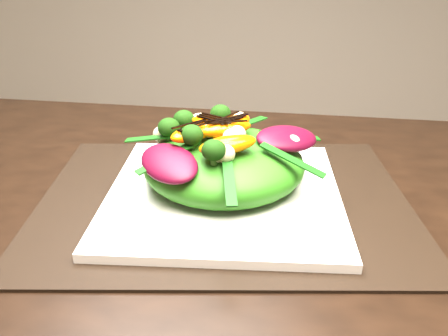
# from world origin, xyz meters

# --- Properties ---
(dining_table) EXTENTS (1.60, 0.90, 0.75)m
(dining_table) POSITION_xyz_m (0.00, 0.00, 0.73)
(dining_table) COLOR black
(dining_table) RESTS_ON floor
(placemat) EXTENTS (0.50, 0.41, 0.00)m
(placemat) POSITION_xyz_m (-0.16, 0.11, 0.75)
(placemat) COLOR black
(placemat) RESTS_ON dining_table
(plate_base) EXTENTS (0.31, 0.31, 0.01)m
(plate_base) POSITION_xyz_m (-0.16, 0.11, 0.76)
(plate_base) COLOR white
(plate_base) RESTS_ON placemat
(salad_bowl) EXTENTS (0.23, 0.23, 0.02)m
(salad_bowl) POSITION_xyz_m (-0.16, 0.11, 0.77)
(salad_bowl) COLOR silver
(salad_bowl) RESTS_ON plate_base
(lettuce_mound) EXTENTS (0.24, 0.24, 0.07)m
(lettuce_mound) POSITION_xyz_m (-0.16, 0.11, 0.80)
(lettuce_mound) COLOR #2D7014
(lettuce_mound) RESTS_ON salad_bowl
(radicchio_leaf) EXTENTS (0.10, 0.10, 0.02)m
(radicchio_leaf) POSITION_xyz_m (-0.09, 0.12, 0.83)
(radicchio_leaf) COLOR #3F0617
(radicchio_leaf) RESTS_ON lettuce_mound
(orange_segment) EXTENTS (0.07, 0.04, 0.02)m
(orange_segment) POSITION_xyz_m (-0.17, 0.14, 0.84)
(orange_segment) COLOR #F56004
(orange_segment) RESTS_ON lettuce_mound
(broccoli_floret) EXTENTS (0.05, 0.05, 0.04)m
(broccoli_floret) POSITION_xyz_m (-0.23, 0.14, 0.84)
(broccoli_floret) COLOR #0E370A
(broccoli_floret) RESTS_ON lettuce_mound
(macadamia_nut) EXTENTS (0.03, 0.03, 0.02)m
(macadamia_nut) POSITION_xyz_m (-0.14, 0.05, 0.84)
(macadamia_nut) COLOR #C9B28D
(macadamia_nut) RESTS_ON lettuce_mound
(balsamic_drizzle) EXTENTS (0.05, 0.02, 0.00)m
(balsamic_drizzle) POSITION_xyz_m (-0.17, 0.14, 0.85)
(balsamic_drizzle) COLOR black
(balsamic_drizzle) RESTS_ON orange_segment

